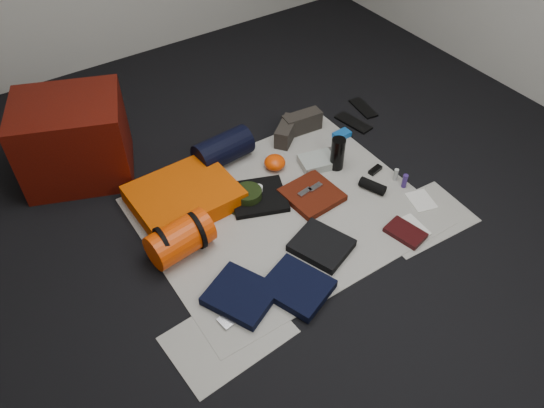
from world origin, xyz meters
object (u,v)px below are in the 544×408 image
water_bottle (338,154)px  compact_camera (334,151)px  stuff_sack (180,239)px  navy_duffel (223,149)px  paperback_book (405,233)px  red_cabinet (74,139)px  sleeping_pad (184,196)px

water_bottle → compact_camera: bearing=56.4°
stuff_sack → navy_duffel: stuff_sack is taller
paperback_book → water_bottle: bearing=74.0°
navy_duffel → water_bottle: 0.74m
paperback_book → compact_camera: bearing=69.0°
stuff_sack → paperback_book: stuff_sack is taller
red_cabinet → water_bottle: (1.38, -0.88, -0.14)m
stuff_sack → sleeping_pad: bearing=60.7°
stuff_sack → water_bottle: 1.16m
navy_duffel → compact_camera: size_ratio=3.91×
sleeping_pad → navy_duffel: 0.45m
red_cabinet → sleeping_pad: red_cabinet is taller
water_bottle → paperback_book: size_ratio=1.04×
sleeping_pad → paperback_book: 1.32m
navy_duffel → water_bottle: water_bottle is taller
red_cabinet → paperback_book: size_ratio=2.91×
sleeping_pad → paperback_book: (0.93, -0.93, -0.04)m
stuff_sack → compact_camera: stuff_sack is taller
compact_camera → stuff_sack: bearing=-147.1°
navy_duffel → water_bottle: bearing=-43.4°
sleeping_pad → paperback_book: bearing=-45.0°
stuff_sack → navy_duffel: size_ratio=0.93×
sleeping_pad → stuff_sack: bearing=-119.3°
stuff_sack → red_cabinet: bearing=103.0°
compact_camera → sleeping_pad: bearing=-163.6°
stuff_sack → water_bottle: bearing=4.3°
red_cabinet → stuff_sack: 1.00m
red_cabinet → stuff_sack: red_cabinet is taller
water_bottle → stuff_sack: bearing=-175.7°
navy_duffel → sleeping_pad: bearing=-156.4°
water_bottle → compact_camera: 0.17m
stuff_sack → paperback_book: bearing=-28.0°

